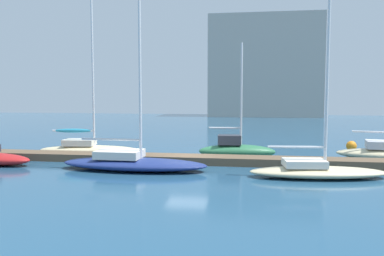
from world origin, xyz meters
TOP-DOWN VIEW (x-y plane):
  - ground_plane at (0.00, 0.00)m, footprint 120.00×120.00m
  - dock_pier at (0.00, 0.00)m, footprint 29.65×1.68m
  - sailboat_1 at (-7.41, 2.24)m, footprint 7.17×2.75m
  - sailboat_2 at (-2.66, -2.66)m, footprint 8.33×2.73m
  - sailboat_3 at (2.91, 2.13)m, footprint 5.10×1.87m
  - sailboat_4 at (7.20, -3.22)m, footprint 7.07×2.83m
  - mooring_buoy_orange at (11.27, 7.00)m, footprint 0.76×0.76m
  - harbor_building_distant at (5.99, 54.77)m, footprint 20.94×10.71m

SIDE VIEW (x-z plane):
  - ground_plane at x=0.00m, z-range 0.00..0.00m
  - dock_pier at x=0.00m, z-range 0.00..0.47m
  - mooring_buoy_orange at x=11.27m, z-range 0.00..0.76m
  - sailboat_4 at x=7.20m, z-range -4.20..5.05m
  - sailboat_2 at x=-2.66m, z-range -4.54..5.47m
  - sailboat_1 at x=-7.41m, z-range -5.14..6.23m
  - sailboat_3 at x=2.91m, z-range -3.15..4.38m
  - harbor_building_distant at x=5.99m, z-range 0.00..18.97m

